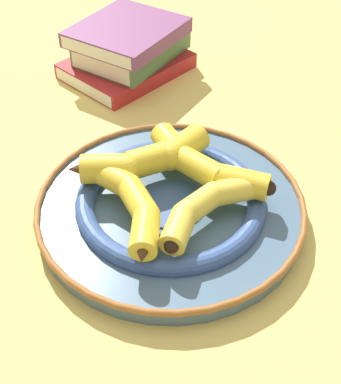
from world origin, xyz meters
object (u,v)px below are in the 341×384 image
decorative_bowl (170,206)px  banana_b (202,164)px  banana_d (132,204)px  banana_c (205,206)px  banana_a (144,160)px  book_stack (128,50)px

decorative_bowl → banana_b: bearing=153.3°
decorative_bowl → banana_d: bearing=-32.1°
banana_c → decorative_bowl: bearing=-87.2°
banana_a → banana_d: size_ratio=1.10×
banana_c → book_stack: (-0.34, -0.24, -0.01)m
banana_c → banana_b: bearing=-133.5°
banana_d → book_stack: size_ratio=0.58×
banana_d → banana_a: bearing=-32.9°
banana_a → banana_b: 0.07m
banana_c → banana_d: 0.09m
decorative_bowl → book_stack: size_ratio=1.38×
book_stack → banana_b: bearing=58.2°
banana_a → banana_b: banana_a is taller
decorative_bowl → banana_d: size_ratio=2.40×
banana_a → decorative_bowl: bearing=-77.5°
banana_a → banana_c: size_ratio=1.04×
banana_c → banana_d: banana_d is taller
book_stack → banana_d: bearing=43.3°
decorative_bowl → banana_d: (0.05, -0.03, 0.04)m
banana_d → book_stack: 0.40m
book_stack → decorative_bowl: bearing=50.5°
decorative_bowl → banana_d: 0.07m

